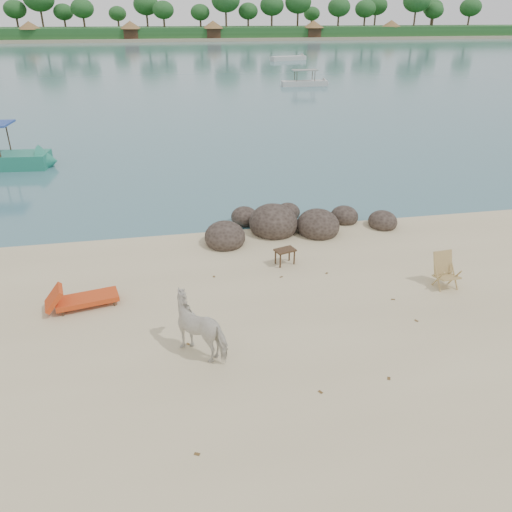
{
  "coord_description": "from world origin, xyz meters",
  "views": [
    {
      "loc": [
        -1.42,
        -9.08,
        6.52
      ],
      "look_at": [
        0.7,
        2.0,
        1.0
      ],
      "focal_mm": 35.0,
      "sensor_mm": 36.0,
      "label": 1
    }
  ],
  "objects_px": {
    "deck_chair": "(447,273)",
    "side_table": "(285,258)",
    "boulders": "(288,225)",
    "cow": "(202,326)",
    "lounge_chair": "(87,297)"
  },
  "relations": [
    {
      "from": "side_table",
      "to": "lounge_chair",
      "type": "xyz_separation_m",
      "value": [
        -5.29,
        -1.28,
        0.05
      ]
    },
    {
      "from": "cow",
      "to": "lounge_chair",
      "type": "bearing_deg",
      "value": -88.17
    },
    {
      "from": "boulders",
      "to": "deck_chair",
      "type": "height_order",
      "value": "deck_chair"
    },
    {
      "from": "lounge_chair",
      "to": "side_table",
      "type": "bearing_deg",
      "value": 1.99
    },
    {
      "from": "side_table",
      "to": "lounge_chair",
      "type": "height_order",
      "value": "lounge_chair"
    },
    {
      "from": "lounge_chair",
      "to": "deck_chair",
      "type": "xyz_separation_m",
      "value": [
        9.1,
        -0.81,
        0.18
      ]
    },
    {
      "from": "boulders",
      "to": "cow",
      "type": "height_order",
      "value": "cow"
    },
    {
      "from": "boulders",
      "to": "deck_chair",
      "type": "xyz_separation_m",
      "value": [
        3.14,
        -4.45,
        0.22
      ]
    },
    {
      "from": "cow",
      "to": "side_table",
      "type": "distance_m",
      "value": 4.51
    },
    {
      "from": "boulders",
      "to": "lounge_chair",
      "type": "relative_size",
      "value": 3.54
    },
    {
      "from": "boulders",
      "to": "cow",
      "type": "xyz_separation_m",
      "value": [
        -3.34,
        -5.97,
        0.4
      ]
    },
    {
      "from": "deck_chair",
      "to": "side_table",
      "type": "bearing_deg",
      "value": 146.49
    },
    {
      "from": "cow",
      "to": "deck_chair",
      "type": "distance_m",
      "value": 6.66
    },
    {
      "from": "cow",
      "to": "lounge_chair",
      "type": "xyz_separation_m",
      "value": [
        -2.63,
        2.33,
        -0.36
      ]
    },
    {
      "from": "cow",
      "to": "side_table",
      "type": "bearing_deg",
      "value": -172.96
    }
  ]
}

